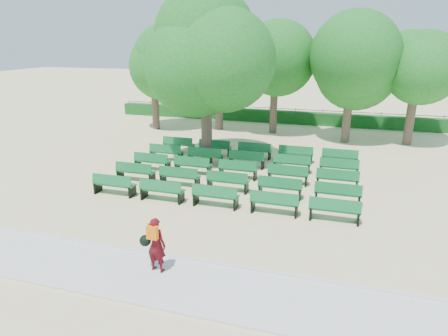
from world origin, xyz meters
The scene contains 9 objects.
ground centered at (0.00, 0.00, 0.00)m, with size 120.00×120.00×0.00m, color beige.
paving centered at (0.00, -7.40, 0.03)m, with size 30.00×2.20×0.06m, color silver.
curb centered at (0.00, -6.25, 0.05)m, with size 30.00×0.12×0.10m, color silver.
hedge centered at (0.00, 14.00, 0.45)m, with size 26.00×0.70×0.90m, color #15531C.
fence centered at (0.00, 14.40, 0.00)m, with size 26.00×0.10×1.02m, color black, non-canonical shape.
tree_line centered at (0.00, 10.00, 0.00)m, with size 21.80×6.80×7.04m, color #1D6F23, non-canonical shape.
bench_array centered at (0.21, 1.00, 0.09)m, with size 1.75×0.57×1.10m.
tree_among centered at (-1.98, 2.89, 5.08)m, with size 5.48×5.48×7.57m.
person centered at (0.05, -7.04, 0.86)m, with size 0.75×0.47×1.55m.
Camera 1 is at (4.54, -15.51, 6.04)m, focal length 32.00 mm.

